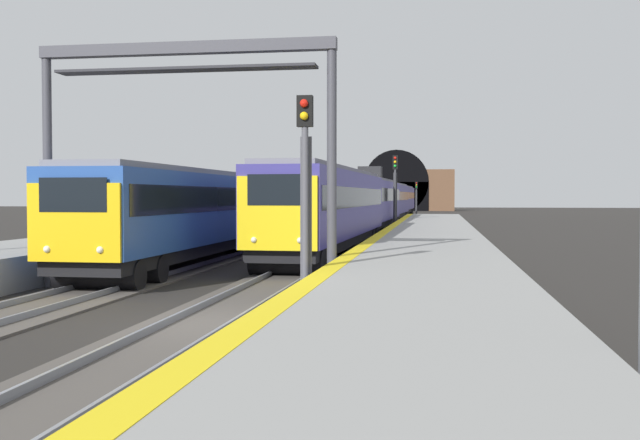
% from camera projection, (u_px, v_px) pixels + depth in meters
% --- Properties ---
extents(ground_plane, '(320.00, 320.00, 0.00)m').
position_uv_depth(ground_plane, '(203.00, 327.00, 15.90)').
color(ground_plane, '#282623').
extents(platform_right, '(112.00, 4.81, 1.05)m').
position_uv_depth(platform_right, '(417.00, 307.00, 15.16)').
color(platform_right, gray).
rests_on(platform_right, ground_plane).
extents(platform_right_edge_strip, '(112.00, 0.50, 0.01)m').
position_uv_depth(platform_right_edge_strip, '(313.00, 280.00, 15.49)').
color(platform_right_edge_strip, yellow).
rests_on(platform_right_edge_strip, platform_right).
extents(track_main_line, '(160.00, 2.79, 0.21)m').
position_uv_depth(track_main_line, '(203.00, 325.00, 15.90)').
color(track_main_line, '#4C4742').
rests_on(track_main_line, ground_plane).
extents(train_main_approaching, '(83.32, 3.35, 4.97)m').
position_uv_depth(train_main_approaching, '(381.00, 201.00, 65.17)').
color(train_main_approaching, navy).
rests_on(train_main_approaching, ground_plane).
extents(train_adjacent_platform, '(39.13, 2.97, 4.74)m').
position_uv_depth(train_adjacent_platform, '(252.00, 207.00, 39.63)').
color(train_adjacent_platform, '#264C99').
rests_on(train_adjacent_platform, ground_plane).
extents(railway_signal_near, '(0.39, 0.38, 5.23)m').
position_uv_depth(railway_signal_near, '(305.00, 186.00, 17.83)').
color(railway_signal_near, '#4C4C54').
rests_on(railway_signal_near, ground_plane).
extents(railway_signal_mid, '(0.39, 0.38, 5.83)m').
position_uv_depth(railway_signal_mid, '(395.00, 186.00, 55.47)').
color(railway_signal_mid, '#38383D').
rests_on(railway_signal_mid, ground_plane).
extents(railway_signal_far, '(0.39, 0.38, 4.87)m').
position_uv_depth(railway_signal_far, '(416.00, 194.00, 111.14)').
color(railway_signal_far, '#38383D').
rests_on(railway_signal_far, ground_plane).
extents(overhead_signal_gantry, '(0.70, 9.09, 7.36)m').
position_uv_depth(overhead_signal_gantry, '(185.00, 103.00, 21.88)').
color(overhead_signal_gantry, '#3F3F47').
rests_on(overhead_signal_gantry, ground_plane).
extents(tunnel_portal, '(2.52, 20.84, 11.67)m').
position_uv_depth(tunnel_portal, '(397.00, 190.00, 135.01)').
color(tunnel_portal, brown).
rests_on(tunnel_portal, ground_plane).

